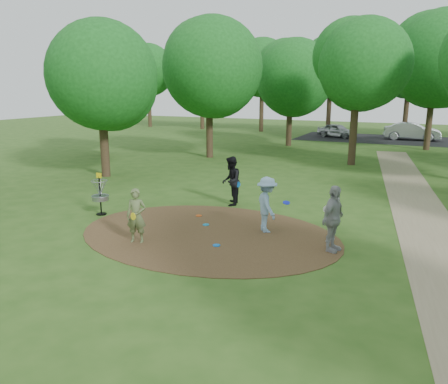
% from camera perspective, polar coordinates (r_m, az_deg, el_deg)
% --- Properties ---
extents(ground, '(100.00, 100.00, 0.00)m').
position_cam_1_polar(ground, '(13.82, -2.11, -5.49)').
color(ground, '#2D5119').
rests_on(ground, ground).
extents(dirt_clearing, '(8.40, 8.40, 0.02)m').
position_cam_1_polar(dirt_clearing, '(13.82, -2.11, -5.45)').
color(dirt_clearing, '#47301C').
rests_on(dirt_clearing, ground).
extents(footpath, '(7.55, 39.89, 0.01)m').
position_cam_1_polar(footpath, '(14.36, 25.88, -6.13)').
color(footpath, '#8C7A5B').
rests_on(footpath, ground).
extents(parking_lot, '(14.00, 8.00, 0.01)m').
position_cam_1_polar(parking_lot, '(42.06, 19.51, 6.57)').
color(parking_lot, black).
rests_on(parking_lot, ground).
extents(player_observer_with_disc, '(0.68, 0.55, 1.64)m').
position_cam_1_polar(player_observer_with_disc, '(13.09, -11.38, -3.08)').
color(player_observer_with_disc, '#59683C').
rests_on(player_observer_with_disc, ground).
extents(player_throwing_with_disc, '(1.41, 1.32, 1.78)m').
position_cam_1_polar(player_throwing_with_disc, '(13.83, 5.62, -1.68)').
color(player_throwing_with_disc, '#84A8C5').
rests_on(player_throwing_with_disc, ground).
extents(player_walking_with_disc, '(0.96, 1.10, 1.92)m').
position_cam_1_polar(player_walking_with_disc, '(16.96, 0.91, 1.45)').
color(player_walking_with_disc, black).
rests_on(player_walking_with_disc, ground).
extents(player_waiting_with_disc, '(0.73, 1.19, 1.89)m').
position_cam_1_polar(player_waiting_with_disc, '(12.48, 14.05, -3.44)').
color(player_waiting_with_disc, '#9A999C').
rests_on(player_waiting_with_disc, ground).
extents(disc_ground_cyan, '(0.22, 0.22, 0.02)m').
position_cam_1_polar(disc_ground_cyan, '(14.64, -2.38, -4.28)').
color(disc_ground_cyan, '#1786BC').
rests_on(disc_ground_cyan, dirt_clearing).
extents(disc_ground_blue, '(0.22, 0.22, 0.02)m').
position_cam_1_polar(disc_ground_blue, '(12.77, -0.99, -6.97)').
color(disc_ground_blue, blue).
rests_on(disc_ground_blue, dirt_clearing).
extents(disc_ground_red, '(0.22, 0.22, 0.02)m').
position_cam_1_polar(disc_ground_red, '(15.67, -3.31, -3.09)').
color(disc_ground_red, '#D14914').
rests_on(disc_ground_red, dirt_clearing).
extents(car_left, '(3.99, 2.62, 1.26)m').
position_cam_1_polar(car_left, '(42.18, 14.56, 7.78)').
color(car_left, '#A1A5A9').
rests_on(car_left, ground).
extents(car_right, '(4.73, 1.76, 1.54)m').
position_cam_1_polar(car_right, '(42.02, 23.34, 7.29)').
color(car_right, '#AEAFB6').
rests_on(car_right, ground).
extents(disc_golf_basket, '(0.63, 0.63, 1.54)m').
position_cam_1_polar(disc_golf_basket, '(16.28, -15.90, 0.11)').
color(disc_golf_basket, black).
rests_on(disc_golf_basket, ground).
extents(tree_ring, '(37.32, 45.57, 9.68)m').
position_cam_1_polar(tree_ring, '(22.65, 17.88, 14.98)').
color(tree_ring, '#332316').
rests_on(tree_ring, ground).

